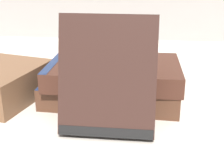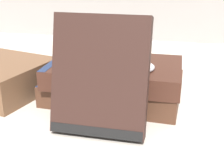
% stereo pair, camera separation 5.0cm
% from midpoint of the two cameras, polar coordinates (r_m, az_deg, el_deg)
% --- Properties ---
extents(ground_plane, '(3.00, 3.00, 0.00)m').
position_cam_midpoint_polar(ground_plane, '(0.47, 4.20, -5.75)').
color(ground_plane, beige).
extents(book_flat_bottom, '(0.21, 0.15, 0.03)m').
position_cam_midpoint_polar(book_flat_bottom, '(0.50, 2.74, -1.93)').
color(book_flat_bottom, '#4C2D1E').
rests_on(book_flat_bottom, ground_plane).
extents(book_flat_top, '(0.20, 0.13, 0.03)m').
position_cam_midpoint_polar(book_flat_top, '(0.47, 2.99, 0.92)').
color(book_flat_top, '#422319').
rests_on(book_flat_top, book_flat_bottom).
extents(book_leaning_front, '(0.12, 0.06, 0.15)m').
position_cam_midpoint_polar(book_leaning_front, '(0.38, 1.62, -0.58)').
color(book_leaning_front, '#331E19').
rests_on(book_leaning_front, ground_plane).
extents(pocket_watch, '(0.05, 0.05, 0.01)m').
position_cam_midpoint_polar(pocket_watch, '(0.45, 7.90, 1.78)').
color(pocket_watch, silver).
rests_on(pocket_watch, book_flat_top).
extents(reading_glasses, '(0.10, 0.06, 0.00)m').
position_cam_midpoint_polar(reading_glasses, '(0.65, 1.22, 2.09)').
color(reading_glasses, '#ADADB2').
rests_on(reading_glasses, ground_plane).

